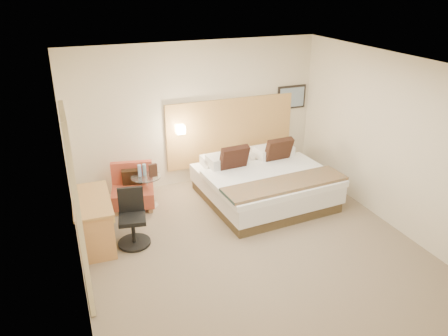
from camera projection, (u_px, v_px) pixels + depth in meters
name	position (u px, v px, depth m)	size (l,w,h in m)	color
floor	(250.00, 246.00, 6.60)	(4.80, 5.00, 0.02)	#766550
ceiling	(255.00, 65.00, 5.50)	(4.80, 5.00, 0.02)	white
wall_back	(196.00, 115.00, 8.18)	(4.80, 0.02, 2.70)	beige
wall_front	(369.00, 266.00, 3.91)	(4.80, 0.02, 2.70)	beige
wall_left	(70.00, 192.00, 5.24)	(0.02, 5.00, 2.70)	beige
wall_right	(391.00, 141.00, 6.85)	(0.02, 5.00, 2.70)	beige
headboard_panel	(231.00, 131.00, 8.55)	(2.60, 0.04, 1.30)	tan
art_frame	(291.00, 97.00, 8.77)	(0.62, 0.03, 0.47)	black
art_canvas	(292.00, 97.00, 8.76)	(0.54, 0.01, 0.39)	#768DA2
lamp_arm	(179.00, 128.00, 8.07)	(0.02, 0.02, 0.12)	silver
lamp_shade	(180.00, 129.00, 8.02)	(0.15, 0.15, 0.15)	#FBEAC4
curtain	(77.00, 211.00, 5.10)	(0.06, 0.90, 2.42)	beige
bottle_a	(140.00, 171.00, 7.46)	(0.06, 0.06, 0.21)	#9BB9F0
bottle_b	(144.00, 170.00, 7.49)	(0.06, 0.06, 0.21)	#83B0CB
menu_folder	(153.00, 170.00, 7.44)	(0.14, 0.05, 0.23)	#392117
bed	(263.00, 183.00, 7.83)	(2.22, 2.18, 1.03)	#483924
lounge_chair	(133.00, 190.00, 7.63)	(0.82, 0.75, 0.75)	tan
side_table	(147.00, 190.00, 7.60)	(0.54, 0.54, 0.58)	white
desk	(94.00, 208.00, 6.46)	(0.58, 1.20, 0.74)	#A97A42
desk_chair	(133.00, 222.00, 6.52)	(0.57, 0.57, 0.86)	black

